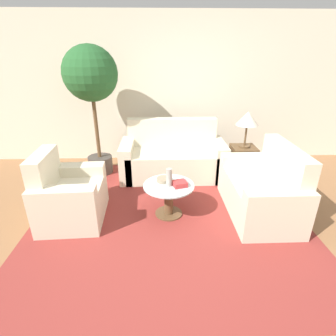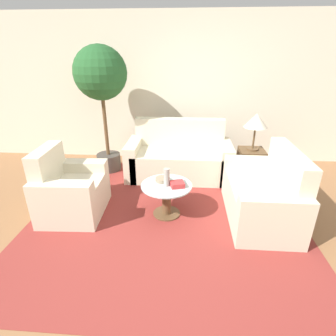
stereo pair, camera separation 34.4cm
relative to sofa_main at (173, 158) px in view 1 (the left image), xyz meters
The scene contains 13 objects.
ground_plane 1.90m from the sofa_main, 89.11° to the right, with size 14.00×14.00×0.00m, color #8E603D.
wall_back 1.30m from the sofa_main, 87.98° to the left, with size 10.00×0.06×2.60m.
rug 1.27m from the sofa_main, 95.26° to the right, with size 3.40×3.31×0.01m.
sofa_main is the anchor object (origin of this frame).
armchair 1.87m from the sofa_main, 137.06° to the right, with size 0.77×0.89×0.89m.
loveseat 1.65m from the sofa_main, 46.98° to the right, with size 0.76×1.29×0.91m.
coffee_table 1.24m from the sofa_main, 95.26° to the right, with size 0.64×0.64×0.43m.
side_table 1.17m from the sofa_main, ahead, with size 0.39×0.39×0.53m.
table_lamp 1.35m from the sofa_main, ahead, with size 0.35×0.35×0.58m.
potted_plant 1.76m from the sofa_main, behind, with size 0.84×0.84×2.07m.
vase 1.28m from the sofa_main, 95.04° to the right, with size 0.08×0.08×0.23m.
bowl 1.15m from the sofa_main, 98.70° to the right, with size 0.18×0.18×0.05m.
book_stack 1.28m from the sofa_main, 89.01° to the right, with size 0.20×0.19×0.06m.
Camera 1 is at (-0.26, -2.25, 1.95)m, focal length 28.00 mm.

